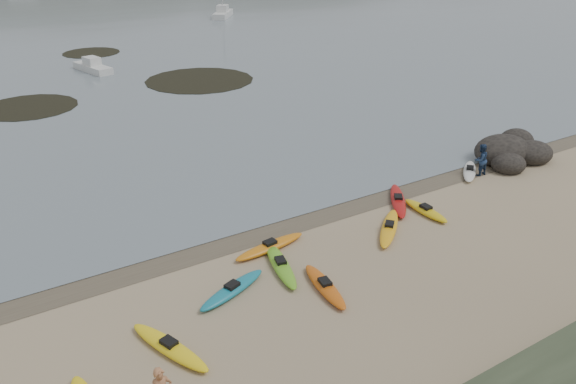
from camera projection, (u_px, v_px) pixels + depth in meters
ground at (288, 220)px, 27.56m from camera, size 600.00×600.00×0.00m
wet_sand at (291, 222)px, 27.33m from camera, size 60.00×60.00×0.00m
kayaks at (322, 254)px, 24.35m from camera, size 25.18×9.56×0.34m
person_east at (481, 160)px, 32.10m from camera, size 0.93×0.73×1.89m
rock_cluster at (511, 155)px, 34.60m from camera, size 5.40×3.99×1.88m
kelp_mats at (131, 80)px, 52.37m from camera, size 23.83×26.19×0.04m
far_hills at (97, 15)px, 202.01m from camera, size 550.00×135.00×80.00m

